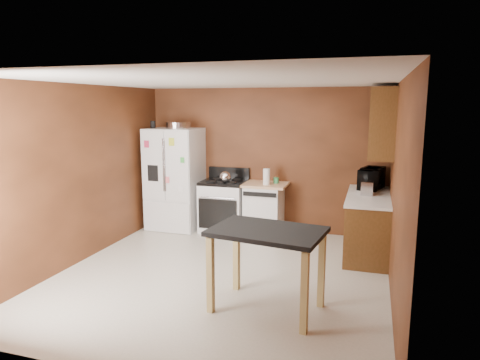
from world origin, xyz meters
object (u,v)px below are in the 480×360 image
at_px(kettle, 225,177).
at_px(microwave, 371,179).
at_px(pen_cup, 153,125).
at_px(gas_range, 224,205).
at_px(island, 267,242).
at_px(paper_towel, 266,177).
at_px(refrigerator, 175,179).
at_px(dishwasher, 264,208).
at_px(green_canister, 276,180).
at_px(roasting_pan, 178,125).
at_px(toaster, 367,188).

bearing_deg(kettle, microwave, 4.83).
relative_size(pen_cup, microwave, 0.24).
bearing_deg(pen_cup, kettle, 0.28).
relative_size(kettle, gas_range, 0.18).
xyz_separation_m(microwave, island, (-1.03, -2.69, -0.29)).
xyz_separation_m(paper_towel, microwave, (1.68, 0.11, 0.03)).
xyz_separation_m(paper_towel, refrigerator, (-1.69, 0.01, -0.12)).
bearing_deg(paper_towel, dishwasher, 122.95).
bearing_deg(kettle, paper_towel, 7.32).
bearing_deg(dishwasher, green_canister, 20.43).
distance_m(roasting_pan, kettle, 1.26).
relative_size(toaster, dishwasher, 0.31).
bearing_deg(refrigerator, pen_cup, -162.47).
distance_m(paper_towel, microwave, 1.68).
bearing_deg(kettle, roasting_pan, 171.24).
height_order(roasting_pan, toaster, roasting_pan).
height_order(roasting_pan, dishwasher, roasting_pan).
bearing_deg(toaster, pen_cup, 176.62).
height_order(roasting_pan, island, roasting_pan).
relative_size(toaster, refrigerator, 0.15).
distance_m(refrigerator, dishwasher, 1.69).
xyz_separation_m(kettle, paper_towel, (0.70, 0.09, 0.03)).
bearing_deg(paper_towel, microwave, 3.78).
bearing_deg(microwave, dishwasher, 106.68).
bearing_deg(island, microwave, 68.98).
distance_m(dishwasher, island, 2.79).
height_order(kettle, refrigerator, refrigerator).
bearing_deg(island, toaster, 66.23).
bearing_deg(microwave, paper_towel, 110.00).
xyz_separation_m(microwave, dishwasher, (-1.74, -0.01, -0.60)).
xyz_separation_m(refrigerator, dishwasher, (1.63, 0.09, -0.45)).
relative_size(pen_cup, kettle, 0.67).
relative_size(pen_cup, island, 0.10).
bearing_deg(roasting_pan, green_canister, 3.82).
xyz_separation_m(kettle, refrigerator, (-0.99, 0.10, -0.10)).
distance_m(pen_cup, toaster, 3.77).
bearing_deg(dishwasher, roasting_pan, -178.32).
relative_size(green_canister, toaster, 0.36).
bearing_deg(green_canister, pen_cup, -173.04).
bearing_deg(green_canister, roasting_pan, -176.18).
bearing_deg(paper_towel, refrigerator, 179.60).
distance_m(paper_towel, dishwasher, 0.58).
bearing_deg(dishwasher, paper_towel, -57.05).
xyz_separation_m(roasting_pan, gas_range, (0.84, 0.02, -1.39)).
height_order(kettle, toaster, toaster).
bearing_deg(paper_towel, gas_range, 174.71).
bearing_deg(roasting_pan, kettle, -8.76).
height_order(pen_cup, island, pen_cup).
bearing_deg(gas_range, paper_towel, -5.29).
bearing_deg(microwave, gas_range, 107.11).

